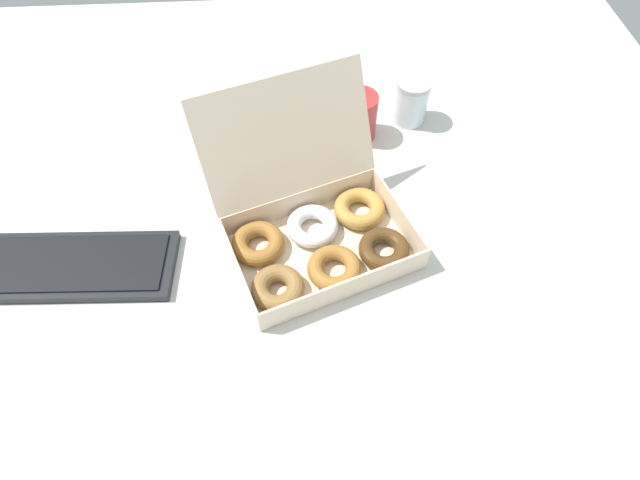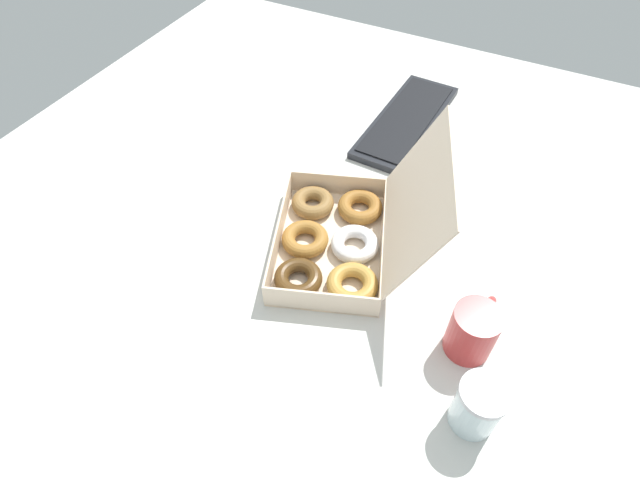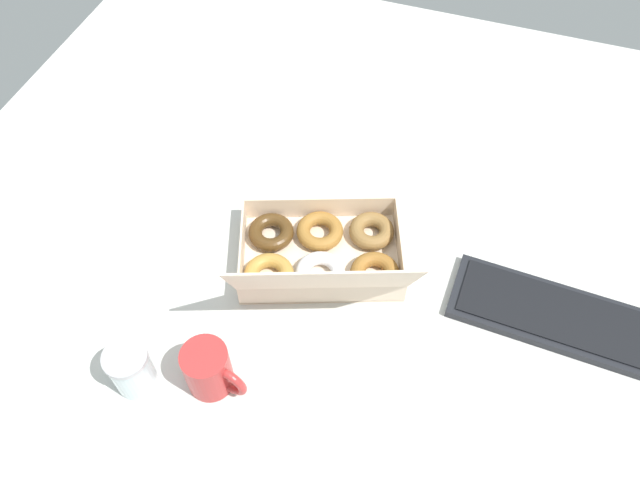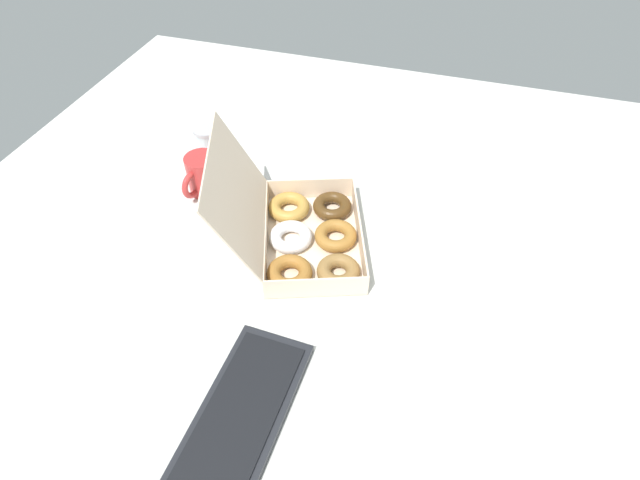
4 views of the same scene
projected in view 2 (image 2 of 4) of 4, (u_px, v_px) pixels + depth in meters
ground_plane at (335, 242)px, 104.69cm from camera, size 180.00×180.00×2.00cm
donut_box at (340, 237)px, 99.88cm from camera, size 40.28×39.82×25.12cm
keyboard at (406, 121)px, 129.09cm from camera, size 40.32×15.83×2.20cm
coffee_mug at (474, 330)px, 83.86cm from camera, size 11.98×8.13×10.15cm
glass_jar at (478, 406)px, 75.32cm from camera, size 7.60×7.60×10.15cm
paper_napkin at (269, 167)px, 118.79cm from camera, size 15.79×14.34×0.15cm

